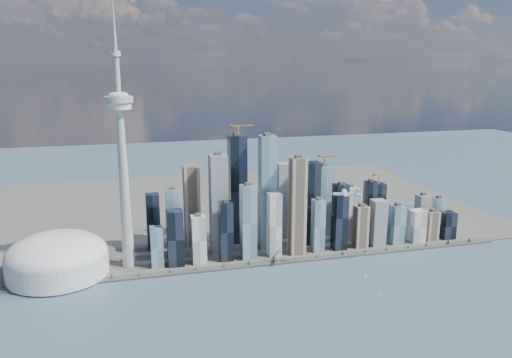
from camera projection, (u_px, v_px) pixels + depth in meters
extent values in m
plane|color=#36525F|center=(313.00, 320.00, 846.63)|extent=(4000.00, 4000.00, 0.00)
cube|color=#383838|center=(272.00, 263.00, 1081.61)|extent=(1100.00, 22.00, 4.00)
cube|color=#4C4C47|center=(230.00, 206.00, 1505.53)|extent=(1400.00, 900.00, 3.00)
cylinder|color=#3F2D1E|center=(35.00, 286.00, 964.33)|extent=(1.00, 1.00, 2.40)
cone|color=#194720|center=(35.00, 284.00, 963.50)|extent=(7.20, 7.20, 8.00)
cylinder|color=#3F2D1E|center=(83.00, 281.00, 985.52)|extent=(1.00, 1.00, 2.40)
cone|color=#194720|center=(82.00, 279.00, 984.69)|extent=(7.20, 7.20, 8.00)
cylinder|color=#3F2D1E|center=(128.00, 276.00, 1006.71)|extent=(1.00, 1.00, 2.40)
cone|color=#194720|center=(128.00, 275.00, 1005.88)|extent=(7.20, 7.20, 8.00)
cylinder|color=#3F2D1E|center=(171.00, 272.00, 1027.90)|extent=(1.00, 1.00, 2.40)
cone|color=#194720|center=(171.00, 270.00, 1027.07)|extent=(7.20, 7.20, 8.00)
cylinder|color=#3F2D1E|center=(213.00, 267.00, 1049.09)|extent=(1.00, 1.00, 2.40)
cone|color=#194720|center=(212.00, 266.00, 1048.26)|extent=(7.20, 7.20, 8.00)
cylinder|color=#3F2D1E|center=(252.00, 263.00, 1070.28)|extent=(1.00, 1.00, 2.40)
cone|color=#194720|center=(252.00, 262.00, 1069.45)|extent=(7.20, 7.20, 8.00)
cylinder|color=#3F2D1E|center=(291.00, 259.00, 1091.47)|extent=(1.00, 1.00, 2.40)
cone|color=#194720|center=(291.00, 258.00, 1090.63)|extent=(7.20, 7.20, 8.00)
cylinder|color=#3F2D1E|center=(328.00, 256.00, 1112.65)|extent=(1.00, 1.00, 2.40)
cone|color=#194720|center=(328.00, 254.00, 1111.82)|extent=(7.20, 7.20, 8.00)
cylinder|color=#3F2D1E|center=(363.00, 252.00, 1133.84)|extent=(1.00, 1.00, 2.40)
cone|color=#194720|center=(363.00, 251.00, 1133.01)|extent=(7.20, 7.20, 8.00)
cylinder|color=#3F2D1E|center=(397.00, 249.00, 1155.03)|extent=(1.00, 1.00, 2.40)
cone|color=#194720|center=(397.00, 247.00, 1154.20)|extent=(7.20, 7.20, 8.00)
cylinder|color=#3F2D1E|center=(430.00, 245.00, 1176.22)|extent=(1.00, 1.00, 2.40)
cone|color=#194720|center=(430.00, 244.00, 1175.39)|extent=(7.20, 7.20, 8.00)
cylinder|color=#3F2D1E|center=(462.00, 242.00, 1197.41)|extent=(1.00, 1.00, 2.40)
cone|color=#194720|center=(462.00, 240.00, 1196.58)|extent=(7.20, 7.20, 8.00)
cube|color=black|center=(176.00, 238.00, 1056.16)|extent=(34.00, 34.00, 121.24)
cube|color=#6B93A2|center=(174.00, 223.00, 1099.43)|extent=(30.00, 30.00, 154.31)
cube|color=silver|center=(200.00, 239.00, 1070.29)|extent=(30.00, 30.00, 104.71)
cube|color=tan|center=(193.00, 206.00, 1159.00)|extent=(36.00, 36.00, 192.88)
cube|color=slate|center=(220.00, 204.00, 1116.84)|extent=(38.00, 38.00, 225.95)
cube|color=black|center=(225.00, 231.00, 1080.56)|extent=(28.00, 28.00, 132.26)
cube|color=#6B93A2|center=(249.00, 222.00, 1090.19)|extent=(32.00, 32.00, 165.33)
cube|color=black|center=(239.00, 190.00, 1178.27)|extent=(40.00, 40.00, 259.01)
cube|color=#6B93A2|center=(267.00, 193.00, 1139.28)|extent=(36.00, 36.00, 264.52)
cube|color=silver|center=(273.00, 225.00, 1106.18)|extent=(28.00, 28.00, 143.28)
cube|color=tan|center=(297.00, 206.00, 1110.73)|extent=(34.00, 34.00, 220.44)
cube|color=slate|center=(283.00, 201.00, 1213.43)|extent=(30.00, 30.00, 187.37)
cube|color=black|center=(312.00, 203.00, 1173.81)|extent=(32.00, 32.00, 198.39)
cube|color=#6B93A2|center=(320.00, 225.00, 1135.62)|extent=(26.00, 26.00, 121.24)
cube|color=black|center=(340.00, 217.00, 1144.03)|extent=(30.00, 30.00, 154.31)
cube|color=#6B93A2|center=(323.00, 200.00, 1240.37)|extent=(34.00, 34.00, 176.35)
cube|color=silver|center=(351.00, 213.00, 1205.89)|extent=(28.00, 28.00, 132.26)
cube|color=tan|center=(360.00, 226.00, 1162.61)|extent=(30.00, 30.00, 99.20)
cube|color=slate|center=(379.00, 222.00, 1173.56)|extent=(32.00, 32.00, 110.22)
cube|color=black|center=(370.00, 210.00, 1216.84)|extent=(26.00, 26.00, 143.28)
cube|color=#6B93A2|center=(398.00, 224.00, 1187.70)|extent=(30.00, 30.00, 93.69)
cube|color=black|center=(377.00, 206.00, 1283.40)|extent=(28.00, 28.00, 121.24)
cube|color=#6B93A2|center=(405.00, 218.00, 1248.28)|extent=(30.00, 30.00, 82.66)
cube|color=silver|center=(416.00, 226.00, 1201.83)|extent=(34.00, 34.00, 77.15)
cube|color=tan|center=(433.00, 225.00, 1213.47)|extent=(28.00, 28.00, 71.64)
cube|color=slate|center=(422.00, 214.00, 1257.38)|extent=(30.00, 30.00, 99.20)
cube|color=black|center=(449.00, 225.00, 1225.11)|extent=(32.00, 32.00, 66.13)
cube|color=#6B93A2|center=(437.00, 215.00, 1269.65)|extent=(26.00, 26.00, 88.17)
cube|color=black|center=(154.00, 222.00, 1144.00)|extent=(30.00, 30.00, 132.26)
cube|color=#6B93A2|center=(157.00, 247.00, 1050.20)|extent=(26.00, 26.00, 88.17)
cube|color=gold|center=(238.00, 130.00, 1145.84)|extent=(3.00, 3.00, 22.00)
cube|color=gold|center=(242.00, 126.00, 1145.32)|extent=(55.00, 2.20, 2.20)
cube|color=#383838|center=(231.00, 125.00, 1138.80)|extent=(6.00, 4.00, 4.00)
cube|color=red|center=(324.00, 161.00, 1217.48)|extent=(3.00, 3.00, 22.00)
cube|color=red|center=(327.00, 157.00, 1216.70)|extent=(48.00, 2.20, 2.20)
cube|color=#383838|center=(319.00, 156.00, 1210.96)|extent=(6.00, 4.00, 4.00)
cube|color=gold|center=(379.00, 179.00, 1266.87)|extent=(3.00, 3.00, 22.00)
cube|color=gold|center=(381.00, 175.00, 1265.99)|extent=(45.00, 2.20, 2.20)
cube|color=#383838|center=(374.00, 175.00, 1260.57)|extent=(6.00, 4.00, 4.00)
cone|color=#9C9B97|center=(124.00, 189.00, 1025.30)|extent=(26.00, 26.00, 340.00)
cylinder|color=silver|center=(119.00, 105.00, 986.07)|extent=(48.00, 48.00, 14.00)
cylinder|color=#9C9B97|center=(119.00, 99.00, 983.30)|extent=(56.00, 56.00, 12.00)
ellipsoid|color=silver|center=(118.00, 95.00, 981.45)|extent=(40.00, 40.00, 14.00)
cylinder|color=#9C9B97|center=(117.00, 74.00, 972.22)|extent=(11.00, 11.00, 80.00)
cylinder|color=silver|center=(116.00, 53.00, 962.98)|extent=(18.00, 18.00, 10.00)
cone|color=silver|center=(114.00, 22.00, 949.60)|extent=(7.00, 7.00, 105.00)
cylinder|color=silver|center=(58.00, 264.00, 1015.82)|extent=(200.00, 200.00, 44.00)
ellipsoid|color=silver|center=(57.00, 254.00, 1010.74)|extent=(200.00, 200.00, 84.00)
cylinder|color=silver|center=(346.00, 194.00, 1003.16)|extent=(49.93, 23.42, 6.26)
cone|color=silver|center=(333.00, 194.00, 1005.68)|extent=(8.59, 8.24, 6.26)
cone|color=silver|center=(360.00, 195.00, 1000.55)|extent=(11.35, 9.25, 6.26)
cube|color=silver|center=(345.00, 193.00, 1002.58)|extent=(26.24, 54.14, 0.98)
cylinder|color=silver|center=(345.00, 195.00, 992.52)|extent=(11.32, 7.02, 3.52)
cylinder|color=silver|center=(345.00, 192.00, 1013.37)|extent=(11.32, 7.02, 3.52)
cylinder|color=#3F3F3F|center=(342.00, 195.00, 993.08)|extent=(2.97, 7.45, 7.83)
cylinder|color=#3F3F3F|center=(342.00, 192.00, 1013.93)|extent=(2.97, 7.45, 7.83)
cube|color=silver|center=(358.00, 192.00, 999.39)|extent=(5.41, 2.62, 10.77)
cube|color=silver|center=(359.00, 189.00, 998.12)|extent=(10.12, 18.02, 0.69)
cube|color=silver|center=(379.00, 294.00, 938.82)|extent=(6.29, 3.62, 0.80)
cylinder|color=#999999|center=(379.00, 292.00, 937.76)|extent=(0.24, 0.24, 9.05)
cube|color=silver|center=(366.00, 278.00, 1011.76)|extent=(6.04, 2.05, 0.80)
cylinder|color=#999999|center=(366.00, 275.00, 1010.70)|extent=(0.24, 0.24, 8.95)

